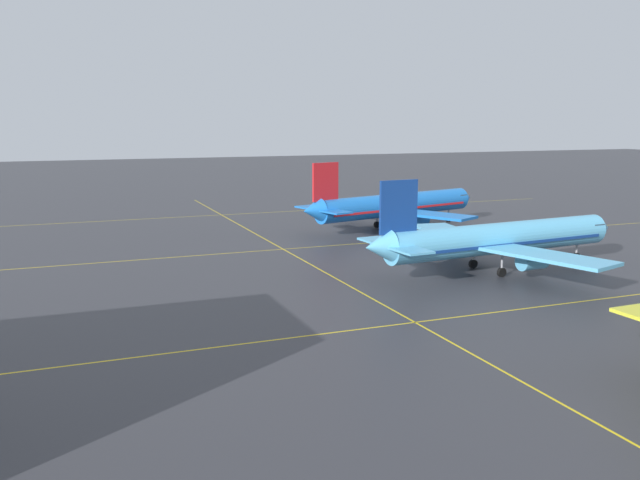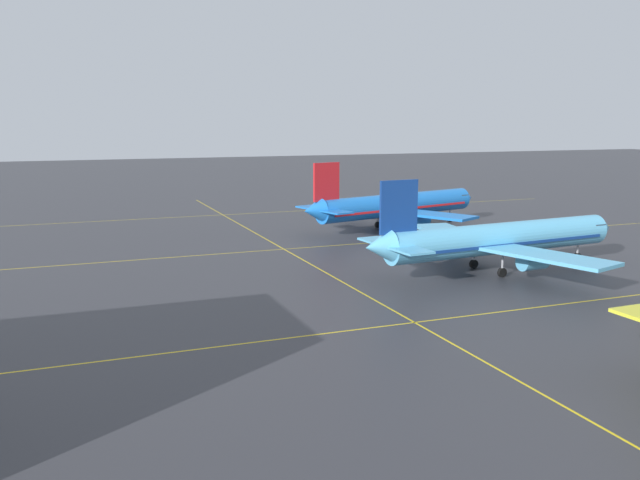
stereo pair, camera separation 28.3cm
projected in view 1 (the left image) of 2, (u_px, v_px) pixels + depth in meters
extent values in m
cylinder|color=#5BB7E5|center=(501.00, 238.00, 77.58)|extent=(30.57, 6.20, 3.61)
cone|color=#5BB7E5|center=(601.00, 228.00, 84.80)|extent=(2.76, 3.73, 3.54)
cone|color=#5BB7E5|center=(378.00, 247.00, 70.16)|extent=(3.32, 3.67, 3.43)
cube|color=navy|center=(399.00, 207.00, 70.52)|extent=(4.57, 0.73, 5.70)
cube|color=#5BB7E5|center=(409.00, 250.00, 68.53)|extent=(3.45, 5.18, 0.23)
cube|color=#5BB7E5|center=(380.00, 241.00, 73.54)|extent=(3.45, 5.18, 0.23)
cube|color=#5BB7E5|center=(546.00, 256.00, 70.16)|extent=(8.87, 15.06, 0.38)
cube|color=#5BB7E5|center=(451.00, 233.00, 84.36)|extent=(6.66, 14.74, 0.38)
cylinder|color=#5BB7E5|center=(532.00, 261.00, 73.63)|extent=(3.39, 2.26, 1.99)
cylinder|color=#5BB7E5|center=(474.00, 246.00, 82.32)|extent=(3.39, 2.26, 1.99)
cube|color=#385166|center=(589.00, 225.00, 83.75)|extent=(1.99, 3.45, 0.66)
cube|color=navy|center=(501.00, 242.00, 77.66)|extent=(28.16, 6.02, 0.34)
cylinder|color=#99999E|center=(577.00, 249.00, 83.42)|extent=(0.27, 0.27, 1.57)
cylinder|color=black|center=(576.00, 257.00, 83.60)|extent=(1.08, 0.52, 1.04)
cylinder|color=#99999E|center=(502.00, 263.00, 74.98)|extent=(0.27, 0.27, 1.57)
cylinder|color=black|center=(502.00, 272.00, 75.16)|extent=(1.08, 0.52, 1.04)
cylinder|color=#99999E|center=(473.00, 255.00, 79.32)|extent=(0.27, 0.27, 1.57)
cylinder|color=black|center=(473.00, 264.00, 79.51)|extent=(1.08, 0.52, 1.04)
cylinder|color=blue|center=(396.00, 205.00, 107.98)|extent=(30.37, 11.24, 3.62)
cone|color=blue|center=(465.00, 198.00, 117.59)|extent=(3.29, 4.06, 3.54)
cone|color=blue|center=(312.00, 211.00, 98.13)|extent=(3.82, 4.10, 3.44)
cube|color=red|center=(326.00, 182.00, 98.85)|extent=(4.50, 1.49, 5.71)
cube|color=blue|center=(335.00, 212.00, 97.04)|extent=(4.20, 5.56, 0.23)
cube|color=blue|center=(312.00, 208.00, 101.56)|extent=(4.20, 5.56, 0.23)
cube|color=blue|center=(428.00, 214.00, 101.11)|extent=(10.84, 14.97, 0.38)
cube|color=blue|center=(360.00, 204.00, 113.93)|extent=(5.62, 14.49, 0.38)
cylinder|color=blue|center=(418.00, 219.00, 104.49)|extent=(3.64, 2.76, 2.00)
cylinder|color=blue|center=(377.00, 212.00, 112.33)|extent=(3.64, 2.76, 2.00)
cube|color=#385166|center=(457.00, 196.00, 116.22)|extent=(2.50, 3.65, 0.67)
cube|color=red|center=(396.00, 208.00, 108.06)|extent=(28.02, 10.65, 0.34)
cylinder|color=#99999E|center=(449.00, 213.00, 115.61)|extent=(0.27, 0.27, 1.57)
cylinder|color=black|center=(448.00, 219.00, 115.79)|extent=(1.12, 0.68, 1.05)
cylinder|color=#99999E|center=(398.00, 222.00, 105.32)|extent=(0.27, 0.27, 1.57)
cylinder|color=black|center=(397.00, 228.00, 105.50)|extent=(1.12, 0.68, 1.05)
cylinder|color=#99999E|center=(377.00, 218.00, 109.24)|extent=(0.27, 0.27, 1.57)
cylinder|color=black|center=(377.00, 225.00, 109.42)|extent=(1.12, 0.68, 1.05)
cube|color=yellow|center=(415.00, 322.00, 58.26)|extent=(142.45, 0.20, 0.01)
cube|color=yellow|center=(283.00, 249.00, 91.32)|extent=(142.45, 0.20, 0.01)
cube|color=yellow|center=(221.00, 215.00, 124.37)|extent=(142.45, 0.20, 0.01)
cube|color=yellow|center=(335.00, 278.00, 74.79)|extent=(0.20, 158.97, 0.01)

